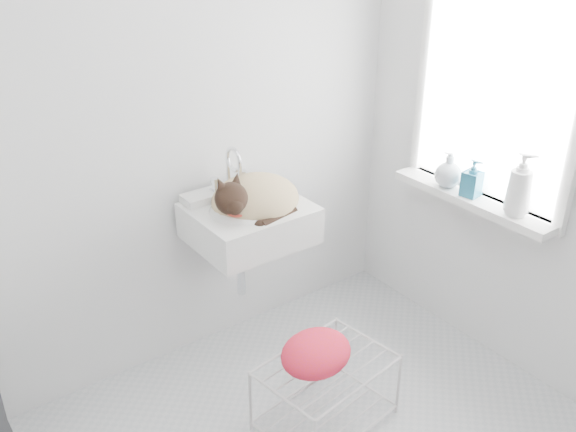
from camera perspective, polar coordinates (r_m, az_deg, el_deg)
back_wall at (r=2.95m, az=-7.84°, el=9.34°), size 2.20×0.02×2.50m
right_wall at (r=2.98m, az=21.54°, el=7.90°), size 0.02×2.00×2.50m
left_wall at (r=1.73m, az=-23.69°, el=-5.70°), size 0.02×2.00×2.50m
window_glass at (r=3.04m, az=18.57°, el=10.73°), size 0.01×0.80×1.00m
window_frame at (r=3.03m, az=18.39°, el=10.70°), size 0.04×0.90×1.10m
windowsill at (r=3.15m, az=16.41°, el=1.47°), size 0.16×0.88×0.04m
sink at (r=2.92m, az=-3.58°, el=0.91°), size 0.53×0.47×0.21m
faucet at (r=3.00m, az=-5.54°, el=4.51°), size 0.19×0.14×0.19m
cat at (r=2.89m, az=-3.21°, el=1.57°), size 0.45×0.37×0.28m
wire_rack at (r=2.90m, az=3.45°, el=-16.00°), size 0.60×0.46×0.33m
towel at (r=2.74m, az=2.55°, el=-13.03°), size 0.38×0.31×0.14m
bottle_a at (r=3.01m, az=19.95°, el=0.15°), size 0.13×0.13×0.25m
bottle_b at (r=3.14m, az=16.25°, el=1.80°), size 0.09×0.10×0.18m
bottle_c at (r=3.22m, az=14.27°, el=2.68°), size 0.17×0.17×0.17m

